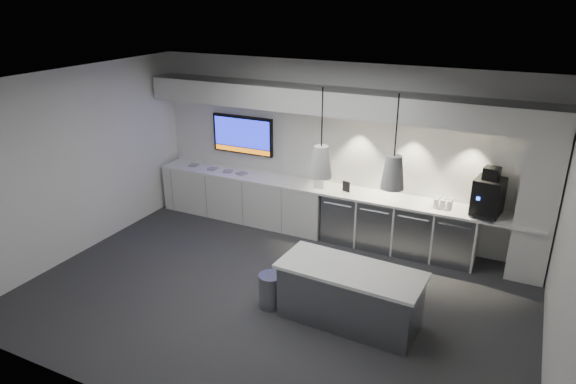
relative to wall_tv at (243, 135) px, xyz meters
The scene contains 28 objects.
floor 3.47m from the wall_tv, 52.18° to the right, with size 7.00×7.00×0.00m, color #2F2F31.
ceiling 3.42m from the wall_tv, 52.18° to the right, with size 7.00×7.00×0.00m, color black.
wall_back 1.90m from the wall_tv, ahead, with size 7.00×7.00×0.00m, color white.
wall_front 5.30m from the wall_tv, 68.99° to the right, with size 7.00×7.00×0.00m, color white.
wall_left 2.92m from the wall_tv, 123.17° to the right, with size 7.00×7.00×0.00m, color white.
wall_right 5.93m from the wall_tv, 24.38° to the right, with size 7.00×7.00×0.00m, color white.
back_counter 2.04m from the wall_tv, ahead, with size 6.80×0.65×0.04m, color white.
left_base_cabinets 1.17m from the wall_tv, 61.19° to the right, with size 3.30×0.63×0.86m, color white.
fridge_unit_a 2.45m from the wall_tv, ahead, with size 0.60×0.61×0.85m, color gray.
fridge_unit_b 3.01m from the wall_tv, ahead, with size 0.60×0.61×0.85m, color gray.
fridge_unit_c 3.60m from the wall_tv, ahead, with size 0.60×0.61×0.85m, color gray.
fridge_unit_d 4.21m from the wall_tv, ahead, with size 0.60×0.61×0.85m, color gray.
backsplash 3.10m from the wall_tv, ahead, with size 4.60×0.03×1.30m, color white.
soffit 2.09m from the wall_tv, ahead, with size 6.90×0.60×0.40m, color white.
column 5.11m from the wall_tv, ahead, with size 0.55×0.55×2.60m, color white.
wall_tv is the anchor object (origin of this frame).
island 4.17m from the wall_tv, 39.78° to the right, with size 1.89×0.89×0.79m.
bin 3.59m from the wall_tv, 53.41° to the right, with size 0.34×0.34×0.48m, color gray.
coffee_machine 4.45m from the wall_tv, ahead, with size 0.47×0.63×0.74m.
sign_black 2.28m from the wall_tv, ahead, with size 0.14×0.02×0.18m, color black.
sign_white 1.84m from the wall_tv, 11.95° to the right, with size 0.18×0.02×0.14m, color white.
cup_cluster 3.85m from the wall_tv, ahead, with size 0.28×0.18×0.15m, color silver, non-canonical shape.
tray_a 1.19m from the wall_tv, 162.55° to the right, with size 0.16×0.16×0.03m, color gray.
tray_b 0.88m from the wall_tv, 146.70° to the right, with size 0.16×0.16×0.03m, color gray.
tray_c 0.74m from the wall_tv, 117.37° to the right, with size 0.16×0.16×0.03m, color gray.
tray_d 0.73m from the wall_tv, 66.25° to the right, with size 0.16×0.16×0.03m, color gray.
pendant_left 3.72m from the wall_tv, 44.19° to the right, with size 0.27×0.27×1.09m.
pendant_right 4.39m from the wall_tv, 36.06° to the right, with size 0.27×0.27×1.09m.
Camera 1 is at (2.95, -5.58, 4.06)m, focal length 32.00 mm.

